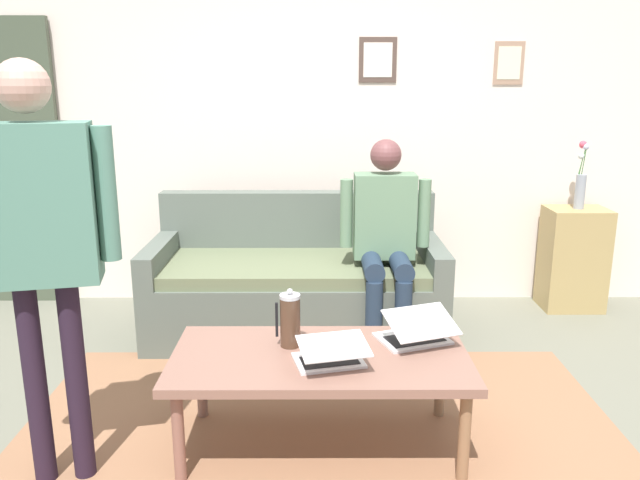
% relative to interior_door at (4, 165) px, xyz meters
% --- Properties ---
extents(ground_plane, '(7.68, 7.68, 0.00)m').
position_rel_interior_door_xyz_m(ground_plane, '(-2.28, 2.11, -1.02)').
color(ground_plane, slate).
extents(area_rug, '(2.86, 2.21, 0.01)m').
position_rel_interior_door_xyz_m(area_rug, '(-2.28, 2.07, -1.02)').
color(area_rug, '#8E6346').
rests_on(area_rug, ground_plane).
extents(back_wall, '(7.04, 0.11, 2.70)m').
position_rel_interior_door_xyz_m(back_wall, '(-2.28, -0.09, 0.33)').
color(back_wall, silver).
rests_on(back_wall, ground_plane).
extents(interior_door, '(0.82, 0.09, 2.05)m').
position_rel_interior_door_xyz_m(interior_door, '(0.00, 0.00, 0.00)').
color(interior_door, '#45503D').
rests_on(interior_door, ground_plane).
extents(couch, '(1.87, 0.86, 0.88)m').
position_rel_interior_door_xyz_m(couch, '(-2.12, 0.59, -0.72)').
color(couch, '#555F57').
rests_on(couch, ground_plane).
extents(coffee_table, '(1.31, 0.66, 0.45)m').
position_rel_interior_door_xyz_m(coffee_table, '(-2.28, 1.97, -0.62)').
color(coffee_table, '#835B4E').
rests_on(coffee_table, ground_plane).
extents(laptop_left, '(0.39, 0.38, 0.16)m').
position_rel_interior_door_xyz_m(laptop_left, '(-2.72, 1.84, -0.53)').
color(laptop_left, silver).
rests_on(laptop_left, coffee_table).
extents(laptop_center, '(0.35, 0.35, 0.13)m').
position_rel_interior_door_xyz_m(laptop_center, '(-2.32, 2.08, -0.53)').
color(laptop_center, silver).
rests_on(laptop_center, coffee_table).
extents(french_press, '(0.11, 0.09, 0.27)m').
position_rel_interior_door_xyz_m(french_press, '(-2.14, 1.88, -0.45)').
color(french_press, '#4C3323').
rests_on(french_press, coffee_table).
extents(side_shelf, '(0.42, 0.32, 0.74)m').
position_rel_interior_door_xyz_m(side_shelf, '(-4.11, 0.18, -0.65)').
color(side_shelf, tan).
rests_on(side_shelf, ground_plane).
extents(flower_vase, '(0.07, 0.09, 0.47)m').
position_rel_interior_door_xyz_m(flower_vase, '(-4.11, 0.17, -0.10)').
color(flower_vase, '#8F97A3').
rests_on(flower_vase, side_shelf).
extents(person_standing, '(0.59, 0.28, 1.70)m').
position_rel_interior_door_xyz_m(person_standing, '(-1.20, 2.21, 0.06)').
color(person_standing, black).
rests_on(person_standing, ground_plane).
extents(person_seated, '(0.55, 0.51, 1.28)m').
position_rel_interior_door_xyz_m(person_seated, '(-2.68, 0.82, -0.30)').
color(person_seated, '#213145').
rests_on(person_seated, ground_plane).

